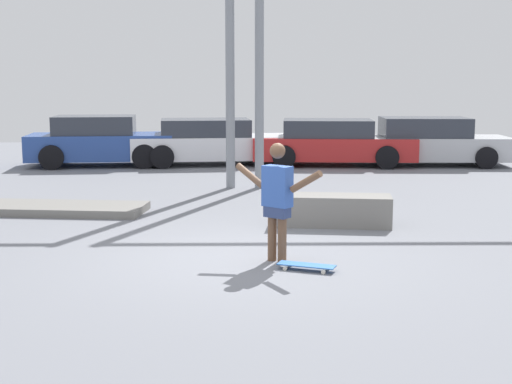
{
  "coord_description": "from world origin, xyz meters",
  "views": [
    {
      "loc": [
        0.02,
        -9.51,
        2.42
      ],
      "look_at": [
        0.17,
        1.2,
        0.72
      ],
      "focal_mm": 50.0,
      "sensor_mm": 36.0,
      "label": 1
    }
  ],
  "objects_px": {
    "grind_box": "(334,210)",
    "parked_car_red": "(332,143)",
    "parked_car_white": "(210,142)",
    "manual_pad": "(52,208)",
    "skateboarder": "(277,196)",
    "parked_car_silver": "(428,142)",
    "skateboard": "(306,265)",
    "parked_car_blue": "(100,142)"
  },
  "relations": [
    {
      "from": "manual_pad",
      "to": "parked_car_silver",
      "type": "distance_m",
      "value": 11.29
    },
    {
      "from": "manual_pad",
      "to": "skateboarder",
      "type": "bearing_deg",
      "value": -42.26
    },
    {
      "from": "parked_car_red",
      "to": "parked_car_silver",
      "type": "xyz_separation_m",
      "value": [
        2.72,
        -0.05,
        0.02
      ]
    },
    {
      "from": "skateboard",
      "to": "grind_box",
      "type": "xyz_separation_m",
      "value": [
        0.69,
        2.81,
        0.19
      ]
    },
    {
      "from": "grind_box",
      "to": "parked_car_blue",
      "type": "xyz_separation_m",
      "value": [
        -5.57,
        8.38,
        0.42
      ]
    },
    {
      "from": "parked_car_blue",
      "to": "skateboarder",
      "type": "bearing_deg",
      "value": -72.36
    },
    {
      "from": "parked_car_blue",
      "to": "parked_car_silver",
      "type": "distance_m",
      "value": 9.28
    },
    {
      "from": "skateboard",
      "to": "parked_car_white",
      "type": "bearing_deg",
      "value": 119.81
    },
    {
      "from": "parked_car_white",
      "to": "skateboard",
      "type": "bearing_deg",
      "value": -87.09
    },
    {
      "from": "parked_car_blue",
      "to": "parked_car_white",
      "type": "height_order",
      "value": "parked_car_blue"
    },
    {
      "from": "parked_car_silver",
      "to": "manual_pad",
      "type": "bearing_deg",
      "value": -138.64
    },
    {
      "from": "skateboard",
      "to": "parked_car_red",
      "type": "relative_size",
      "value": 0.17
    },
    {
      "from": "parked_car_white",
      "to": "parked_car_red",
      "type": "relative_size",
      "value": 1.02
    },
    {
      "from": "parked_car_red",
      "to": "grind_box",
      "type": "bearing_deg",
      "value": -92.68
    },
    {
      "from": "manual_pad",
      "to": "parked_car_white",
      "type": "bearing_deg",
      "value": 70.95
    },
    {
      "from": "skateboard",
      "to": "manual_pad",
      "type": "bearing_deg",
      "value": 157.74
    },
    {
      "from": "skateboarder",
      "to": "manual_pad",
      "type": "height_order",
      "value": "skateboarder"
    },
    {
      "from": "skateboarder",
      "to": "parked_car_silver",
      "type": "relative_size",
      "value": 0.36
    },
    {
      "from": "skateboarder",
      "to": "parked_car_white",
      "type": "height_order",
      "value": "skateboarder"
    },
    {
      "from": "parked_car_white",
      "to": "parked_car_blue",
      "type": "bearing_deg",
      "value": 178.91
    },
    {
      "from": "skateboard",
      "to": "parked_car_white",
      "type": "xyz_separation_m",
      "value": [
        -1.79,
        11.46,
        0.57
      ]
    },
    {
      "from": "manual_pad",
      "to": "grind_box",
      "type": "bearing_deg",
      "value": -14.09
    },
    {
      "from": "parked_car_white",
      "to": "grind_box",
      "type": "bearing_deg",
      "value": -79.98
    },
    {
      "from": "skateboarder",
      "to": "manual_pad",
      "type": "relative_size",
      "value": 0.47
    },
    {
      "from": "skateboard",
      "to": "parked_car_blue",
      "type": "relative_size",
      "value": 0.19
    },
    {
      "from": "parked_car_white",
      "to": "manual_pad",
      "type": "bearing_deg",
      "value": -115.01
    },
    {
      "from": "grind_box",
      "to": "parked_car_blue",
      "type": "bearing_deg",
      "value": 123.6
    },
    {
      "from": "grind_box",
      "to": "parked_car_red",
      "type": "xyz_separation_m",
      "value": [
        0.99,
        8.45,
        0.37
      ]
    },
    {
      "from": "grind_box",
      "to": "parked_car_red",
      "type": "distance_m",
      "value": 8.51
    },
    {
      "from": "grind_box",
      "to": "skateboarder",
      "type": "bearing_deg",
      "value": -113.9
    },
    {
      "from": "parked_car_blue",
      "to": "parked_car_silver",
      "type": "xyz_separation_m",
      "value": [
        9.28,
        0.01,
        -0.03
      ]
    },
    {
      "from": "parked_car_blue",
      "to": "parked_car_white",
      "type": "bearing_deg",
      "value": -0.34
    },
    {
      "from": "grind_box",
      "to": "parked_car_silver",
      "type": "distance_m",
      "value": 9.19
    },
    {
      "from": "parked_car_white",
      "to": "parked_car_silver",
      "type": "xyz_separation_m",
      "value": [
        6.18,
        -0.25,
        0.01
      ]
    },
    {
      "from": "manual_pad",
      "to": "parked_car_red",
      "type": "bearing_deg",
      "value": 50.08
    },
    {
      "from": "manual_pad",
      "to": "parked_car_silver",
      "type": "bearing_deg",
      "value": 39.24
    },
    {
      "from": "skateboarder",
      "to": "skateboard",
      "type": "distance_m",
      "value": 1.01
    },
    {
      "from": "parked_car_red",
      "to": "manual_pad",
      "type": "bearing_deg",
      "value": -125.95
    },
    {
      "from": "parked_car_white",
      "to": "parked_car_silver",
      "type": "relative_size",
      "value": 1.06
    },
    {
      "from": "parked_car_blue",
      "to": "parked_car_red",
      "type": "xyz_separation_m",
      "value": [
        6.55,
        0.06,
        -0.05
      ]
    },
    {
      "from": "parked_car_white",
      "to": "parked_car_silver",
      "type": "height_order",
      "value": "parked_car_silver"
    },
    {
      "from": "skateboard",
      "to": "parked_car_white",
      "type": "relative_size",
      "value": 0.16
    }
  ]
}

